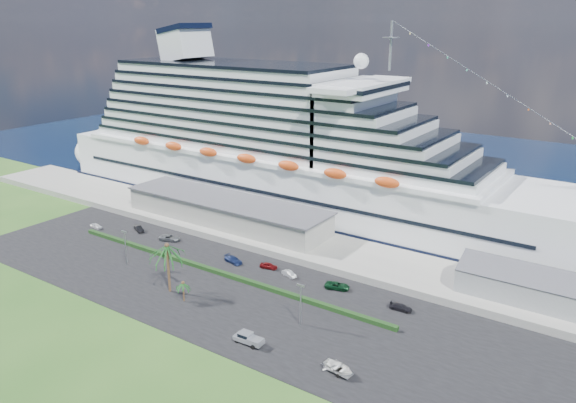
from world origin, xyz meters
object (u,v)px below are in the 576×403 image
Objects in this scene: cruise_ship at (286,153)px; pickup_truck at (248,338)px; boat_trailer at (339,368)px; parked_car_3 at (233,260)px.

cruise_ship is 33.43× the size of pickup_truck.
boat_trailer is at bearing -49.99° from cruise_ship.
pickup_truck is (37.40, -66.49, -15.49)m from cruise_ship.
cruise_ship is 37.97× the size of parked_car_3.
boat_trailer is (54.86, -65.36, -15.42)m from cruise_ship.
parked_car_3 is 47.95m from boat_trailer.
boat_trailer is at bearing -107.98° from parked_car_3.
cruise_ship reaches higher than boat_trailer.
parked_car_3 is 0.80× the size of boat_trailer.
boat_trailer reaches higher than parked_car_3.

